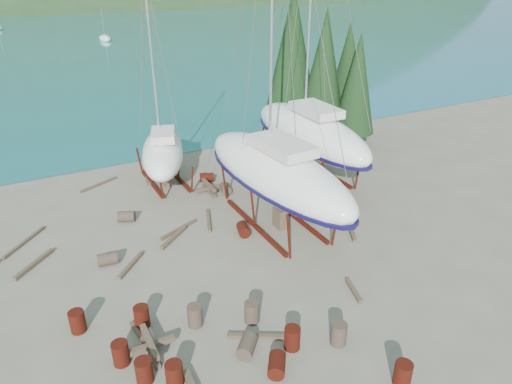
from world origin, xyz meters
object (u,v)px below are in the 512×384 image
large_sailboat_near (276,171)px  large_sailboat_far (309,132)px  worker (325,197)px  small_sailboat_shore (163,152)px

large_sailboat_near → large_sailboat_far: bearing=37.0°
large_sailboat_near → worker: large_sailboat_near is taller
worker → large_sailboat_far: bearing=-27.4°
large_sailboat_near → worker: size_ratio=9.71×
large_sailboat_far → small_sailboat_shore: 9.29m
large_sailboat_near → small_sailboat_shore: 8.53m
large_sailboat_far → small_sailboat_shore: (-8.65, 3.26, -0.90)m
small_sailboat_shore → worker: small_sailboat_shore is taller
large_sailboat_far → worker: large_sailboat_far is taller
small_sailboat_shore → large_sailboat_far: bearing=-1.9°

